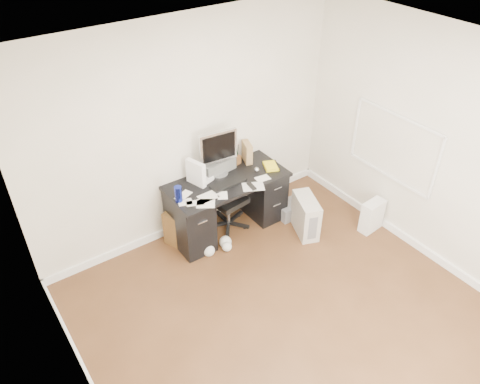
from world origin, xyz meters
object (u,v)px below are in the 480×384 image
at_px(office_chair, 228,196).
at_px(wicker_basket, 189,226).
at_px(pc_tower, 306,216).
at_px(desk, 228,203).
at_px(lcd_monitor, 218,154).
at_px(keyboard, 228,183).

bearing_deg(office_chair, wicker_basket, 169.20).
xyz_separation_m(office_chair, pc_tower, (0.73, -0.67, -0.21)).
bearing_deg(desk, wicker_basket, 172.55).
relative_size(lcd_monitor, pc_tower, 1.20).
distance_m(keyboard, wicker_basket, 0.74).
bearing_deg(pc_tower, wicker_basket, 173.32).
distance_m(lcd_monitor, office_chair, 0.61).
bearing_deg(office_chair, desk, -139.58).
distance_m(lcd_monitor, keyboard, 0.38).
height_order(lcd_monitor, office_chair, lcd_monitor).
height_order(keyboard, pc_tower, keyboard).
bearing_deg(keyboard, pc_tower, -35.89).
distance_m(desk, office_chair, 0.08).
height_order(desk, pc_tower, desk).
bearing_deg(lcd_monitor, desk, -75.56).
relative_size(desk, wicker_basket, 3.28).
bearing_deg(pc_tower, office_chair, 159.31).
relative_size(office_chair, pc_tower, 1.83).
bearing_deg(lcd_monitor, wicker_basket, -164.73).
xyz_separation_m(office_chair, wicker_basket, (-0.57, 0.03, -0.23)).
relative_size(desk, office_chair, 1.63).
xyz_separation_m(pc_tower, wicker_basket, (-1.30, 0.70, -0.02)).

